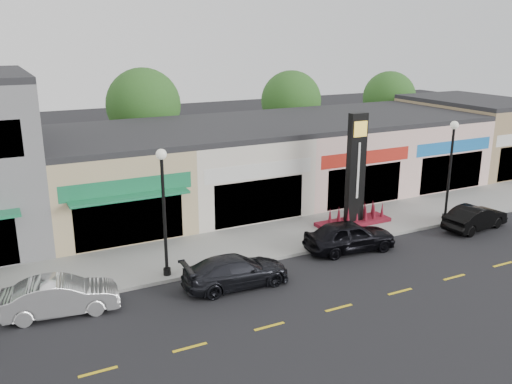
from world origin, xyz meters
TOP-DOWN VIEW (x-y plane):
  - ground at (0.00, 0.00)m, footprint 120.00×120.00m
  - sidewalk at (0.00, 4.35)m, footprint 52.00×4.30m
  - curb at (0.00, 2.10)m, footprint 52.00×0.20m
  - shop_beige at (-8.50, 11.46)m, footprint 7.00×10.85m
  - shop_cream at (-1.50, 11.47)m, footprint 7.00×10.01m
  - shop_pink_w at (5.50, 11.47)m, footprint 7.00×10.01m
  - shop_pink_e at (12.50, 11.47)m, footprint 7.00×10.01m
  - shop_tan at (19.50, 11.48)m, footprint 7.00×10.01m
  - tree_rear_west at (-4.00, 19.50)m, footprint 5.20×5.20m
  - tree_rear_mid at (8.00, 19.50)m, footprint 4.80×4.80m
  - tree_rear_east at (18.00, 19.50)m, footprint 4.60×4.60m
  - lamp_west_near at (-8.00, 2.50)m, footprint 0.44×0.44m
  - lamp_east_near at (8.00, 2.50)m, footprint 0.44×0.44m
  - pylon_sign at (3.00, 4.20)m, footprint 4.20×1.30m
  - car_white_van at (-12.45, 1.35)m, footprint 2.01×4.34m
  - car_dark_sedan at (-5.68, 0.51)m, footprint 1.97×4.54m
  - car_black_sedan at (0.76, 1.48)m, footprint 2.28×4.58m
  - car_black_conv at (8.51, 0.91)m, footprint 1.90×4.11m

SIDE VIEW (x-z plane):
  - ground at x=0.00m, z-range 0.00..0.00m
  - sidewalk at x=0.00m, z-range 0.00..0.15m
  - curb at x=0.00m, z-range 0.00..0.15m
  - car_dark_sedan at x=-5.68m, z-range 0.00..1.30m
  - car_black_conv at x=8.51m, z-range 0.00..1.30m
  - car_white_van at x=-12.45m, z-range 0.00..1.38m
  - car_black_sedan at x=0.76m, z-range 0.00..1.50m
  - pylon_sign at x=3.00m, z-range -0.73..5.27m
  - shop_cream at x=-1.50m, z-range 0.00..4.80m
  - shop_pink_w at x=5.50m, z-range 0.00..4.80m
  - shop_pink_e at x=12.50m, z-range 0.00..4.80m
  - shop_beige at x=-8.50m, z-range 0.00..4.80m
  - shop_tan at x=19.50m, z-range 0.00..5.30m
  - lamp_west_near at x=-8.00m, z-range 0.74..6.21m
  - lamp_east_near at x=8.00m, z-range 0.74..6.21m
  - tree_rear_east at x=18.00m, z-range 1.16..8.10m
  - tree_rear_mid at x=8.00m, z-range 1.24..8.53m
  - tree_rear_west at x=-4.00m, z-range 1.30..9.13m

